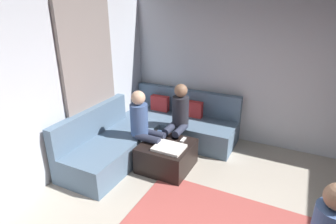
# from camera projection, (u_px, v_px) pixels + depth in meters

# --- Properties ---
(wall_back) EXTENTS (6.00, 0.12, 2.70)m
(wall_back) POSITION_uv_depth(u_px,v_px,m) (293.00, 73.00, 4.57)
(wall_back) COLOR silver
(wall_back) RESTS_ON ground_plane
(wall_left) EXTENTS (0.12, 6.00, 2.70)m
(wall_left) POSITION_uv_depth(u_px,v_px,m) (10.00, 101.00, 3.34)
(wall_left) COLOR silver
(wall_left) RESTS_ON ground_plane
(curtain_panel) EXTENTS (0.06, 1.10, 2.50)m
(curtain_panel) POSITION_uv_depth(u_px,v_px,m) (90.00, 83.00, 4.42)
(curtain_panel) COLOR gray
(curtain_panel) RESTS_ON ground_plane
(sectional_couch) EXTENTS (2.10, 2.55, 0.87)m
(sectional_couch) POSITION_uv_depth(u_px,v_px,m) (152.00, 133.00, 4.95)
(sectional_couch) COLOR slate
(sectional_couch) RESTS_ON ground_plane
(ottoman) EXTENTS (0.76, 0.76, 0.42)m
(ottoman) POSITION_uv_depth(u_px,v_px,m) (167.00, 156.00, 4.36)
(ottoman) COLOR black
(ottoman) RESTS_ON ground_plane
(folded_blanket) EXTENTS (0.44, 0.36, 0.04)m
(folded_blanket) POSITION_uv_depth(u_px,v_px,m) (169.00, 148.00, 4.13)
(folded_blanket) COLOR white
(folded_blanket) RESTS_ON ottoman
(coffee_mug) EXTENTS (0.08, 0.08, 0.10)m
(coffee_mug) POSITION_uv_depth(u_px,v_px,m) (159.00, 134.00, 4.50)
(coffee_mug) COLOR #334C72
(coffee_mug) RESTS_ON ottoman
(game_remote) EXTENTS (0.05, 0.15, 0.02)m
(game_remote) POSITION_uv_depth(u_px,v_px,m) (183.00, 140.00, 4.39)
(game_remote) COLOR white
(game_remote) RESTS_ON ottoman
(person_on_couch_back) EXTENTS (0.30, 0.60, 1.20)m
(person_on_couch_back) POSITION_uv_depth(u_px,v_px,m) (178.00, 117.00, 4.65)
(person_on_couch_back) COLOR #2D3347
(person_on_couch_back) RESTS_ON ground_plane
(person_on_couch_side) EXTENTS (0.60, 0.30, 1.20)m
(person_on_couch_side) POSITION_uv_depth(u_px,v_px,m) (145.00, 125.00, 4.36)
(person_on_couch_side) COLOR #2D3347
(person_on_couch_side) RESTS_ON ground_plane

